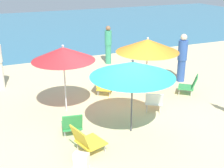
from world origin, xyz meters
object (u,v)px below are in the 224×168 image
(umbrella_teal, at_px, (133,69))
(beach_bag, at_px, (81,160))
(beach_chair_c, at_px, (86,140))
(person_c, at_px, (108,45))
(umbrella_orange, at_px, (148,45))
(beach_chair_a, at_px, (154,101))
(beach_chair_d, at_px, (190,85))
(person_a, at_px, (182,58))
(beach_chair_e, at_px, (102,85))
(beach_chair_b, at_px, (72,124))
(umbrella_red, at_px, (63,54))

(umbrella_teal, relative_size, beach_bag, 6.39)
(beach_chair_c, relative_size, person_c, 0.47)
(beach_bag, bearing_deg, umbrella_orange, 42.58)
(umbrella_orange, bearing_deg, beach_chair_a, -109.89)
(beach_chair_d, distance_m, person_a, 1.32)
(beach_chair_e, relative_size, beach_bag, 2.45)
(beach_chair_b, bearing_deg, beach_chair_c, -164.70)
(umbrella_orange, xyz_separation_m, beach_bag, (-3.01, -2.77, -1.40))
(umbrella_red, bearing_deg, beach_bag, -98.83)
(beach_chair_c, relative_size, person_a, 0.44)
(umbrella_red, xyz_separation_m, umbrella_teal, (1.14, -1.71, -0.05))
(umbrella_teal, distance_m, beach_bag, 2.27)
(beach_chair_e, relative_size, person_a, 0.45)
(beach_chair_b, xyz_separation_m, beach_chair_e, (1.56, 2.08, 0.02))
(beach_bag, bearing_deg, beach_chair_a, 30.71)
(beach_chair_a, height_order, beach_chair_e, beach_chair_e)
(beach_bag, bearing_deg, beach_chair_b, 81.89)
(person_c, bearing_deg, umbrella_red, -117.53)
(beach_chair_d, xyz_separation_m, beach_chair_e, (-2.51, 1.10, 0.01))
(umbrella_red, xyz_separation_m, beach_chair_a, (2.16, -1.04, -1.29))
(umbrella_orange, height_order, beach_chair_d, umbrella_orange)
(umbrella_orange, xyz_separation_m, beach_chair_a, (-0.45, -1.25, -1.21))
(beach_chair_a, height_order, beach_bag, beach_chair_a)
(umbrella_teal, bearing_deg, beach_chair_e, 85.51)
(beach_chair_e, bearing_deg, beach_bag, -82.43)
(umbrella_teal, bearing_deg, person_c, 72.97)
(beach_chair_a, height_order, beach_chair_d, beach_chair_d)
(beach_chair_b, relative_size, person_c, 0.43)
(umbrella_teal, bearing_deg, beach_chair_d, 26.10)
(umbrella_orange, relative_size, beach_bag, 6.20)
(beach_chair_d, bearing_deg, beach_chair_e, 16.28)
(beach_chair_d, bearing_deg, beach_bag, 67.13)
(beach_chair_c, xyz_separation_m, person_c, (2.94, 5.84, 0.48))
(beach_chair_c, xyz_separation_m, beach_chair_e, (1.49, 2.90, 0.00))
(beach_chair_d, height_order, person_c, person_c)
(beach_chair_d, distance_m, beach_chair_e, 2.75)
(umbrella_orange, distance_m, beach_chair_c, 3.86)
(beach_chair_a, distance_m, person_a, 2.83)
(umbrella_teal, height_order, beach_chair_d, umbrella_teal)
(umbrella_teal, relative_size, person_c, 1.25)
(beach_chair_d, xyz_separation_m, beach_bag, (-4.24, -2.18, -0.17))
(person_c, xyz_separation_m, beach_bag, (-3.18, -6.22, -0.65))
(beach_chair_e, bearing_deg, umbrella_red, -116.40)
(beach_chair_c, height_order, person_c, person_c)
(beach_chair_b, bearing_deg, umbrella_red, 1.02)
(beach_chair_b, bearing_deg, beach_chair_a, -71.84)
(beach_chair_a, relative_size, person_c, 0.43)
(umbrella_teal, distance_m, beach_chair_a, 1.74)
(umbrella_red, relative_size, beach_chair_a, 2.75)
(umbrella_orange, distance_m, beach_chair_b, 3.48)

